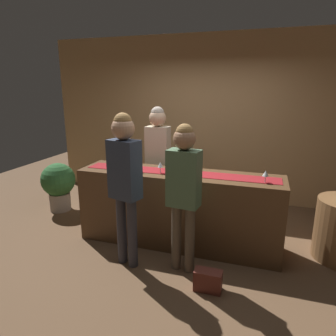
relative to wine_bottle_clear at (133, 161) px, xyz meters
name	(u,v)px	position (x,y,z in m)	size (l,w,h in m)	color
ground_plane	(178,242)	(0.60, 0.05, -1.08)	(10.00, 10.00, 0.00)	brown
back_wall	(208,119)	(0.60, 1.95, 0.37)	(6.00, 0.12, 2.90)	tan
bar_counter	(178,209)	(0.60, 0.05, -0.60)	(2.58, 0.60, 0.97)	#543821
counter_runner_cloth	(179,173)	(0.60, 0.05, -0.11)	(2.45, 0.28, 0.01)	maroon
wine_bottle_clear	(133,161)	(0.00, 0.00, 0.00)	(0.07, 0.07, 0.30)	#B2C6C1
wine_bottle_green	(186,165)	(0.70, 0.03, 0.00)	(0.07, 0.07, 0.30)	#194723
wine_glass_near_customer	(121,162)	(-0.15, -0.03, -0.01)	(0.07, 0.07, 0.14)	silver
wine_glass_mid_counter	(266,174)	(1.64, -0.05, -0.01)	(0.07, 0.07, 0.14)	silver
wine_glass_far_end	(160,165)	(0.39, -0.04, -0.01)	(0.07, 0.07, 0.14)	silver
bartender	(158,152)	(0.12, 0.63, 0.00)	(0.34, 0.24, 1.75)	#26262B
customer_sipping	(184,184)	(0.82, -0.52, -0.06)	(0.36, 0.24, 1.66)	brown
customer_browsing	(125,174)	(0.18, -0.60, 0.01)	(0.38, 0.29, 1.76)	#33333D
potted_plant_tall	(58,183)	(-1.60, 0.51, -0.62)	(0.55, 0.55, 0.81)	#9E9389
handbag	(208,281)	(1.16, -0.80, -0.97)	(0.28, 0.14, 0.22)	brown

